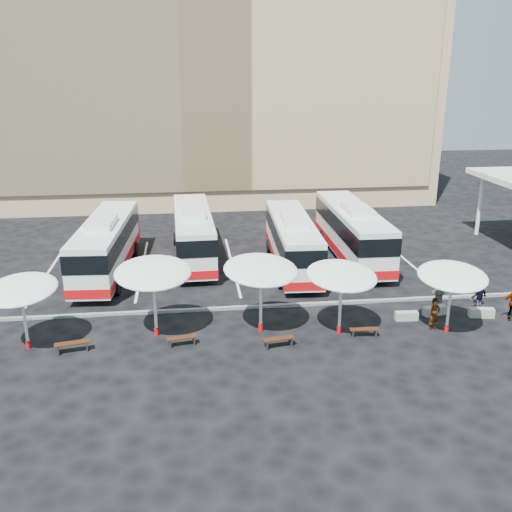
{
  "coord_description": "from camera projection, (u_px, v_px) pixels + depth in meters",
  "views": [
    {
      "loc": [
        -2.88,
        -28.29,
        12.58
      ],
      "look_at": [
        1.0,
        3.0,
        2.2
      ],
      "focal_mm": 40.0,
      "sensor_mm": 36.0,
      "label": 1
    }
  ],
  "objects": [
    {
      "name": "bus_1",
      "position": [
        193.0,
        232.0,
        39.19
      ],
      "size": [
        2.94,
        11.72,
        3.7
      ],
      "rotation": [
        0.0,
        0.0,
        0.02
      ],
      "color": "white",
      "rests_on": "ground"
    },
    {
      "name": "passenger_0",
      "position": [
        434.0,
        314.0,
        28.61
      ],
      "size": [
        0.72,
        0.58,
        1.71
      ],
      "primitive_type": "imported",
      "rotation": [
        0.0,
        0.0,
        0.32
      ],
      "color": "black",
      "rests_on": "ground"
    },
    {
      "name": "passenger_3",
      "position": [
        479.0,
        294.0,
        31.26
      ],
      "size": [
        1.19,
        0.9,
        1.64
      ],
      "primitive_type": "imported",
      "rotation": [
        0.0,
        0.0,
        3.45
      ],
      "color": "black",
      "rests_on": "ground"
    },
    {
      "name": "wood_bench_0",
      "position": [
        72.0,
        345.0,
        26.48
      ],
      "size": [
        1.64,
        0.74,
        0.49
      ],
      "rotation": [
        0.0,
        0.0,
        0.2
      ],
      "color": "black",
      "rests_on": "ground"
    },
    {
      "name": "bus_3",
      "position": [
        352.0,
        230.0,
        39.3
      ],
      "size": [
        3.03,
        12.3,
        3.89
      ],
      "rotation": [
        0.0,
        0.0,
        -0.02
      ],
      "color": "white",
      "rests_on": "ground"
    },
    {
      "name": "curb_divider",
      "position": [
        244.0,
        307.0,
        31.38
      ],
      "size": [
        34.0,
        0.25,
        0.15
      ],
      "primitive_type": "cube",
      "color": "black",
      "rests_on": "ground"
    },
    {
      "name": "sunshade_0",
      "position": [
        21.0,
        290.0,
        26.03
      ],
      "size": [
        4.0,
        4.03,
        3.49
      ],
      "rotation": [
        0.0,
        0.0,
        -0.22
      ],
      "color": "white",
      "rests_on": "ground"
    },
    {
      "name": "conc_bench_0",
      "position": [
        406.0,
        316.0,
        29.94
      ],
      "size": [
        1.21,
        0.46,
        0.45
      ],
      "primitive_type": "cube",
      "rotation": [
        0.0,
        0.0,
        -0.05
      ],
      "color": "gray",
      "rests_on": "ground"
    },
    {
      "name": "sandstone_building",
      "position": [
        211.0,
        68.0,
        57.02
      ],
      "size": [
        42.0,
        18.25,
        29.6
      ],
      "color": "tan",
      "rests_on": "ground"
    },
    {
      "name": "bay_lines",
      "position": [
        232.0,
        264.0,
        38.47
      ],
      "size": [
        24.15,
        12.0,
        0.01
      ],
      "color": "white",
      "rests_on": "ground"
    },
    {
      "name": "bus_0",
      "position": [
        106.0,
        244.0,
        36.43
      ],
      "size": [
        3.34,
        12.07,
        3.79
      ],
      "rotation": [
        0.0,
        0.0,
        -0.06
      ],
      "color": "white",
      "rests_on": "ground"
    },
    {
      "name": "conc_bench_2",
      "position": [
        481.0,
        313.0,
        30.29
      ],
      "size": [
        1.35,
        0.65,
        0.49
      ],
      "primitive_type": "cube",
      "rotation": [
        0.0,
        0.0,
        -0.17
      ],
      "color": "gray",
      "rests_on": "ground"
    },
    {
      "name": "conc_bench_1",
      "position": [
        434.0,
        310.0,
        30.57
      ],
      "size": [
        1.36,
        0.71,
        0.49
      ],
      "primitive_type": "cube",
      "rotation": [
        0.0,
        0.0,
        0.23
      ],
      "color": "gray",
      "rests_on": "ground"
    },
    {
      "name": "wood_bench_2",
      "position": [
        279.0,
        340.0,
        26.96
      ],
      "size": [
        1.58,
        0.68,
        0.47
      ],
      "rotation": [
        0.0,
        0.0,
        0.18
      ],
      "color": "black",
      "rests_on": "ground"
    },
    {
      "name": "passenger_1",
      "position": [
        439.0,
        294.0,
        31.19
      ],
      "size": [
        1.02,
        1.02,
        1.67
      ],
      "primitive_type": "imported",
      "rotation": [
        0.0,
        0.0,
        2.37
      ],
      "color": "black",
      "rests_on": "ground"
    },
    {
      "name": "wood_bench_1",
      "position": [
        182.0,
        339.0,
        27.13
      ],
      "size": [
        1.46,
        0.61,
        0.44
      ],
      "rotation": [
        0.0,
        0.0,
        0.17
      ],
      "color": "black",
      "rests_on": "ground"
    },
    {
      "name": "sunshade_2",
      "position": [
        261.0,
        270.0,
        27.71
      ],
      "size": [
        4.61,
        4.64,
        3.83
      ],
      "rotation": [
        0.0,
        0.0,
        0.31
      ],
      "color": "white",
      "rests_on": "ground"
    },
    {
      "name": "sunshade_1",
      "position": [
        153.0,
        273.0,
        27.24
      ],
      "size": [
        3.96,
        4.01,
        3.87
      ],
      "rotation": [
        0.0,
        0.0,
        0.07
      ],
      "color": "white",
      "rests_on": "ground"
    },
    {
      "name": "bus_2",
      "position": [
        292.0,
        240.0,
        37.45
      ],
      "size": [
        3.08,
        11.59,
        3.65
      ],
      "rotation": [
        0.0,
        0.0,
        -0.05
      ],
      "color": "white",
      "rests_on": "ground"
    },
    {
      "name": "sunshade_4",
      "position": [
        452.0,
        276.0,
        27.65
      ],
      "size": [
        3.82,
        3.86,
        3.52
      ],
      "rotation": [
        0.0,
        0.0,
        -0.15
      ],
      "color": "white",
      "rests_on": "ground"
    },
    {
      "name": "ground",
      "position": [
        245.0,
        312.0,
        30.93
      ],
      "size": [
        120.0,
        120.0,
        0.0
      ],
      "primitive_type": "plane",
      "color": "black",
      "rests_on": "ground"
    },
    {
      "name": "wood_bench_3",
      "position": [
        364.0,
        330.0,
        28.03
      ],
      "size": [
        1.44,
        0.48,
        0.43
      ],
      "rotation": [
        0.0,
        0.0,
        -0.07
      ],
      "color": "black",
      "rests_on": "ground"
    },
    {
      "name": "sunshade_3",
      "position": [
        342.0,
        276.0,
        27.51
      ],
      "size": [
        4.25,
        4.28,
        3.61
      ],
      "rotation": [
        0.0,
        0.0,
        0.27
      ],
      "color": "white",
      "rests_on": "ground"
    }
  ]
}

